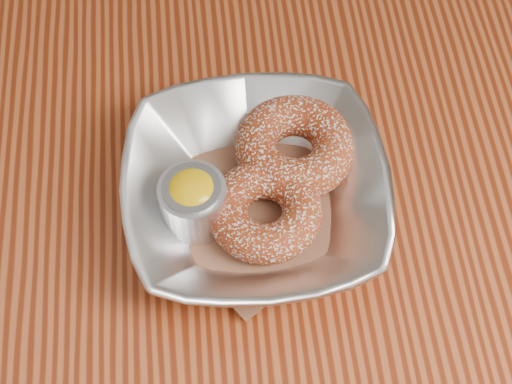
{
  "coord_description": "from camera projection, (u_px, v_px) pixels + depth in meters",
  "views": [
    {
      "loc": [
        0.02,
        -0.32,
        1.32
      ],
      "look_at": [
        0.06,
        0.0,
        0.78
      ],
      "focal_mm": 55.0,
      "sensor_mm": 36.0,
      "label": 1
    }
  ],
  "objects": [
    {
      "name": "table",
      "position": [
        197.0,
        269.0,
        0.73
      ],
      "size": [
        1.2,
        0.8,
        0.75
      ],
      "color": "brown",
      "rests_on": "ground_plane"
    },
    {
      "name": "ramekin",
      "position": [
        193.0,
        201.0,
        0.62
      ],
      "size": [
        0.05,
        0.05,
        0.05
      ],
      "color": "silver",
      "rests_on": "table"
    },
    {
      "name": "donut_front",
      "position": [
        265.0,
        211.0,
        0.62
      ],
      "size": [
        0.11,
        0.11,
        0.03
      ],
      "primitive_type": "torus",
      "rotation": [
        0.0,
        0.0,
        0.16
      ],
      "color": "maroon",
      "rests_on": "parchment"
    },
    {
      "name": "parchment",
      "position": [
        256.0,
        205.0,
        0.65
      ],
      "size": [
        0.2,
        0.2,
        0.0
      ],
      "primitive_type": "cube",
      "rotation": [
        0.0,
        0.0,
        0.61
      ],
      "color": "brown",
      "rests_on": "table"
    },
    {
      "name": "donut_back",
      "position": [
        295.0,
        147.0,
        0.65
      ],
      "size": [
        0.13,
        0.13,
        0.04
      ],
      "primitive_type": "torus",
      "rotation": [
        0.0,
        0.0,
        0.41
      ],
      "color": "maroon",
      "rests_on": "parchment"
    },
    {
      "name": "serving_bowl",
      "position": [
        256.0,
        194.0,
        0.63
      ],
      "size": [
        0.21,
        0.21,
        0.05
      ],
      "primitive_type": "imported",
      "color": "silver",
      "rests_on": "table"
    }
  ]
}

